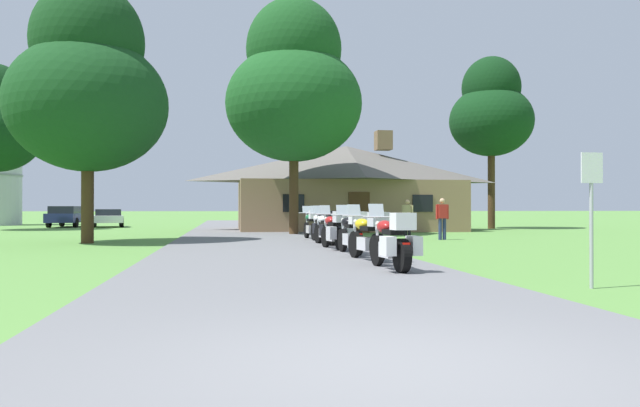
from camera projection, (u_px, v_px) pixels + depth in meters
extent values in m
plane|color=#56893D|center=(259.00, 240.00, 24.57)|extent=(500.00, 500.00, 0.00)
cube|color=slate|center=(262.00, 242.00, 22.59)|extent=(6.40, 80.00, 0.06)
cylinder|color=black|center=(377.00, 250.00, 12.99)|extent=(0.17, 0.65, 0.64)
cylinder|color=black|center=(402.00, 256.00, 11.59)|extent=(0.21, 0.65, 0.64)
cube|color=silver|center=(389.00, 250.00, 12.27)|extent=(0.31, 0.58, 0.30)
ellipsoid|color=maroon|center=(385.00, 227.00, 12.52)|extent=(0.34, 0.54, 0.26)
cube|color=black|center=(393.00, 232.00, 12.07)|extent=(0.32, 0.54, 0.10)
cylinder|color=silver|center=(378.00, 217.00, 12.95)|extent=(0.66, 0.09, 0.03)
cylinder|color=silver|center=(377.00, 233.00, 12.99)|extent=(0.08, 0.24, 0.73)
cube|color=#B2BCC6|center=(376.00, 210.00, 13.05)|extent=(0.33, 0.14, 0.27)
sphere|color=silver|center=(378.00, 224.00, 12.95)|extent=(0.11, 0.11, 0.11)
cube|color=silver|center=(403.00, 221.00, 11.54)|extent=(0.43, 0.39, 0.32)
cube|color=red|center=(406.00, 244.00, 11.37)|extent=(0.14, 0.04, 0.06)
cylinder|color=silver|center=(403.00, 259.00, 11.93)|extent=(0.12, 0.55, 0.07)
cube|color=silver|center=(388.00, 246.00, 11.57)|extent=(0.23, 0.42, 0.36)
cube|color=silver|center=(414.00, 246.00, 11.70)|extent=(0.23, 0.42, 0.36)
cylinder|color=black|center=(355.00, 244.00, 15.15)|extent=(0.21, 0.65, 0.64)
cylinder|color=black|center=(378.00, 248.00, 13.77)|extent=(0.25, 0.66, 0.64)
cube|color=silver|center=(366.00, 244.00, 14.44)|extent=(0.34, 0.59, 0.30)
ellipsoid|color=gold|center=(362.00, 224.00, 14.69)|extent=(0.38, 0.56, 0.26)
cube|color=black|center=(369.00, 228.00, 14.25)|extent=(0.36, 0.56, 0.10)
cylinder|color=silver|center=(355.00, 216.00, 15.11)|extent=(0.66, 0.14, 0.03)
cylinder|color=silver|center=(355.00, 230.00, 15.15)|extent=(0.10, 0.24, 0.73)
cube|color=#B2BCC6|center=(354.00, 210.00, 15.21)|extent=(0.33, 0.16, 0.27)
sphere|color=silver|center=(355.00, 222.00, 15.11)|extent=(0.11, 0.11, 0.11)
cube|color=#B7B7BC|center=(379.00, 219.00, 13.73)|extent=(0.45, 0.42, 0.32)
cube|color=red|center=(382.00, 238.00, 13.56)|extent=(0.14, 0.05, 0.06)
cylinder|color=silver|center=(378.00, 252.00, 14.12)|extent=(0.16, 0.55, 0.07)
cylinder|color=black|center=(343.00, 240.00, 17.19)|extent=(0.16, 0.65, 0.64)
cylinder|color=black|center=(357.00, 243.00, 15.79)|extent=(0.20, 0.65, 0.64)
cube|color=silver|center=(350.00, 239.00, 16.47)|extent=(0.30, 0.58, 0.30)
ellipsoid|color=black|center=(347.00, 222.00, 16.73)|extent=(0.34, 0.54, 0.26)
cube|color=black|center=(352.00, 226.00, 16.28)|extent=(0.32, 0.54, 0.10)
cylinder|color=silver|center=(343.00, 215.00, 17.16)|extent=(0.66, 0.08, 0.03)
cylinder|color=silver|center=(343.00, 227.00, 17.19)|extent=(0.08, 0.24, 0.73)
cube|color=#B2BCC6|center=(342.00, 210.00, 17.25)|extent=(0.33, 0.13, 0.27)
sphere|color=silver|center=(343.00, 220.00, 17.16)|extent=(0.11, 0.11, 0.11)
cube|color=silver|center=(358.00, 218.00, 15.74)|extent=(0.43, 0.39, 0.32)
cube|color=red|center=(360.00, 235.00, 15.57)|extent=(0.14, 0.04, 0.06)
cylinder|color=silver|center=(359.00, 246.00, 16.13)|extent=(0.11, 0.55, 0.07)
cylinder|color=black|center=(326.00, 237.00, 19.16)|extent=(0.20, 0.65, 0.64)
cylinder|color=black|center=(340.00, 239.00, 17.78)|extent=(0.24, 0.66, 0.64)
cube|color=silver|center=(333.00, 236.00, 18.45)|extent=(0.34, 0.59, 0.30)
ellipsoid|color=maroon|center=(330.00, 221.00, 18.70)|extent=(0.37, 0.56, 0.26)
cube|color=black|center=(335.00, 224.00, 18.26)|extent=(0.35, 0.55, 0.10)
cylinder|color=silver|center=(326.00, 214.00, 19.13)|extent=(0.66, 0.13, 0.03)
cylinder|color=silver|center=(326.00, 225.00, 19.16)|extent=(0.09, 0.24, 0.73)
cube|color=#B2BCC6|center=(325.00, 210.00, 19.22)|extent=(0.33, 0.15, 0.27)
sphere|color=silver|center=(326.00, 219.00, 19.13)|extent=(0.11, 0.11, 0.11)
cube|color=#B7B7BC|center=(341.00, 217.00, 17.74)|extent=(0.45, 0.41, 0.32)
cube|color=red|center=(343.00, 232.00, 17.57)|extent=(0.14, 0.05, 0.06)
cylinder|color=silver|center=(342.00, 242.00, 18.13)|extent=(0.15, 0.55, 0.07)
cube|color=#B7B7BC|center=(331.00, 233.00, 17.75)|extent=(0.26, 0.42, 0.36)
cube|color=#B7B7BC|center=(348.00, 233.00, 17.90)|extent=(0.26, 0.42, 0.36)
cylinder|color=black|center=(318.00, 234.00, 21.38)|extent=(0.22, 0.65, 0.64)
cylinder|color=black|center=(332.00, 236.00, 20.01)|extent=(0.26, 0.66, 0.64)
cube|color=silver|center=(325.00, 233.00, 20.67)|extent=(0.35, 0.60, 0.30)
ellipsoid|color=silver|center=(323.00, 219.00, 20.92)|extent=(0.38, 0.56, 0.26)
cube|color=black|center=(327.00, 222.00, 20.49)|extent=(0.36, 0.56, 0.10)
cylinder|color=silver|center=(319.00, 214.00, 21.34)|extent=(0.66, 0.14, 0.03)
cylinder|color=silver|center=(318.00, 223.00, 21.38)|extent=(0.10, 0.24, 0.73)
cube|color=#B2BCC6|center=(318.00, 210.00, 21.44)|extent=(0.33, 0.16, 0.27)
sphere|color=silver|center=(319.00, 218.00, 21.34)|extent=(0.11, 0.11, 0.11)
cube|color=black|center=(333.00, 216.00, 19.97)|extent=(0.46, 0.42, 0.32)
cube|color=red|center=(334.00, 229.00, 19.80)|extent=(0.14, 0.05, 0.06)
cylinder|color=silver|center=(333.00, 238.00, 20.36)|extent=(0.16, 0.55, 0.07)
cube|color=black|center=(324.00, 230.00, 19.98)|extent=(0.27, 0.43, 0.36)
cube|color=black|center=(339.00, 230.00, 20.14)|extent=(0.27, 0.43, 0.36)
cylinder|color=black|center=(315.00, 232.00, 23.20)|extent=(0.17, 0.65, 0.64)
cylinder|color=black|center=(324.00, 233.00, 21.80)|extent=(0.21, 0.65, 0.64)
cube|color=silver|center=(319.00, 231.00, 22.48)|extent=(0.31, 0.58, 0.30)
ellipsoid|color=silver|center=(318.00, 218.00, 22.73)|extent=(0.35, 0.54, 0.26)
cube|color=black|center=(321.00, 221.00, 22.28)|extent=(0.33, 0.54, 0.10)
cylinder|color=silver|center=(315.00, 213.00, 23.16)|extent=(0.66, 0.09, 0.03)
cylinder|color=silver|center=(315.00, 222.00, 23.20)|extent=(0.08, 0.24, 0.73)
cube|color=#B2BCC6|center=(314.00, 209.00, 23.26)|extent=(0.33, 0.14, 0.27)
sphere|color=silver|center=(315.00, 217.00, 23.16)|extent=(0.11, 0.11, 0.11)
cube|color=black|center=(324.00, 215.00, 21.75)|extent=(0.43, 0.39, 0.32)
cube|color=red|center=(325.00, 227.00, 21.58)|extent=(0.14, 0.04, 0.06)
cylinder|color=silver|center=(326.00, 236.00, 22.14)|extent=(0.12, 0.55, 0.07)
cube|color=black|center=(316.00, 228.00, 21.78)|extent=(0.23, 0.42, 0.36)
cube|color=black|center=(331.00, 228.00, 21.91)|extent=(0.23, 0.42, 0.36)
cylinder|color=black|center=(307.00, 230.00, 25.09)|extent=(0.16, 0.65, 0.64)
cylinder|color=black|center=(314.00, 231.00, 23.69)|extent=(0.20, 0.65, 0.64)
cube|color=silver|center=(311.00, 229.00, 24.37)|extent=(0.30, 0.58, 0.30)
ellipsoid|color=#195B33|center=(309.00, 218.00, 24.63)|extent=(0.34, 0.54, 0.26)
cube|color=black|center=(312.00, 220.00, 24.18)|extent=(0.32, 0.54, 0.10)
cylinder|color=silver|center=(307.00, 213.00, 25.06)|extent=(0.66, 0.08, 0.03)
cylinder|color=silver|center=(307.00, 221.00, 25.09)|extent=(0.08, 0.24, 0.73)
cube|color=#B2BCC6|center=(306.00, 209.00, 25.15)|extent=(0.33, 0.13, 0.27)
sphere|color=silver|center=(307.00, 216.00, 25.06)|extent=(0.11, 0.11, 0.11)
cube|color=silver|center=(315.00, 215.00, 23.64)|extent=(0.43, 0.39, 0.32)
cube|color=red|center=(316.00, 226.00, 23.47)|extent=(0.14, 0.04, 0.06)
cylinder|color=silver|center=(316.00, 234.00, 24.03)|extent=(0.11, 0.55, 0.07)
cube|color=#896B4C|center=(346.00, 206.00, 35.58)|extent=(12.15, 7.02, 2.77)
pyramid|color=#5B5651|center=(346.00, 164.00, 35.60)|extent=(12.88, 7.44, 2.06)
cube|color=brown|center=(383.00, 141.00, 35.93)|extent=(0.90, 0.90, 1.10)
cube|color=#472D19|center=(359.00, 212.00, 32.08)|extent=(1.10, 0.08, 2.10)
cube|color=black|center=(294.00, 203.00, 31.58)|extent=(1.10, 0.06, 0.90)
cube|color=black|center=(423.00, 203.00, 32.58)|extent=(1.10, 0.06, 0.90)
cylinder|color=black|center=(409.00, 226.00, 28.66)|extent=(0.14, 0.14, 0.86)
cylinder|color=black|center=(406.00, 226.00, 28.74)|extent=(0.14, 0.14, 0.86)
cube|color=tan|center=(408.00, 211.00, 28.71)|extent=(0.42, 0.39, 0.56)
cylinder|color=tan|center=(412.00, 211.00, 28.60)|extent=(0.09, 0.09, 0.58)
cylinder|color=tan|center=(403.00, 211.00, 28.81)|extent=(0.09, 0.09, 0.58)
sphere|color=tan|center=(408.00, 202.00, 28.71)|extent=(0.21, 0.21, 0.21)
cylinder|color=navy|center=(444.00, 229.00, 24.87)|extent=(0.14, 0.14, 0.86)
cylinder|color=navy|center=(440.00, 229.00, 24.83)|extent=(0.14, 0.14, 0.86)
cube|color=#A8231E|center=(442.00, 211.00, 24.86)|extent=(0.37, 0.24, 0.56)
cylinder|color=#A8231E|center=(448.00, 212.00, 24.91)|extent=(0.09, 0.09, 0.58)
cylinder|color=#A8231E|center=(437.00, 212.00, 24.81)|extent=(0.09, 0.09, 0.58)
sphere|color=tan|center=(442.00, 201.00, 24.86)|extent=(0.21, 0.21, 0.21)
cylinder|color=#9EA0A5|center=(591.00, 222.00, 9.77)|extent=(0.06, 0.06, 2.10)
cube|color=silver|center=(592.00, 168.00, 9.76)|extent=(0.36, 0.02, 0.48)
cylinder|color=#422D19|center=(88.00, 196.00, 22.43)|extent=(0.44, 0.44, 3.44)
ellipsoid|color=#143D19|center=(88.00, 105.00, 22.46)|extent=(5.71, 5.71, 4.85)
ellipsoid|color=#123716|center=(88.00, 42.00, 22.47)|extent=(4.00, 4.00, 4.28)
cylinder|color=#422D19|center=(294.00, 188.00, 29.16)|extent=(0.44, 0.44, 4.42)
ellipsoid|color=#194C1E|center=(294.00, 104.00, 29.19)|extent=(6.40, 6.40, 5.44)
ellipsoid|color=#16441B|center=(294.00, 49.00, 29.21)|extent=(4.48, 4.48, 4.80)
cylinder|color=#422D19|center=(491.00, 186.00, 38.52)|extent=(0.44, 0.44, 5.27)
ellipsoid|color=#0F3314|center=(491.00, 121.00, 38.56)|extent=(5.15, 5.15, 4.38)
ellipsoid|color=black|center=(491.00, 88.00, 38.57)|extent=(3.61, 3.61, 3.86)
cube|color=navy|center=(69.00, 218.00, 41.90)|extent=(2.00, 4.66, 0.60)
cube|color=black|center=(68.00, 210.00, 41.71)|extent=(1.73, 3.28, 0.48)
cylinder|color=black|center=(62.00, 222.00, 43.22)|extent=(0.24, 0.65, 0.64)
cylinder|color=black|center=(87.00, 222.00, 43.41)|extent=(0.24, 0.65, 0.64)
cylinder|color=black|center=(49.00, 223.00, 40.39)|extent=(0.24, 0.65, 0.64)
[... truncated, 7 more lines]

